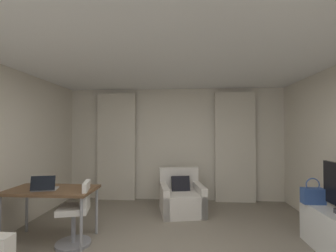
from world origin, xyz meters
TOP-DOWN VIEW (x-y plane):
  - wall_window at (0.00, 3.03)m, footprint 5.12×0.06m
  - ceiling at (0.00, 0.00)m, footprint 5.12×6.12m
  - curtain_left_panel at (-1.38, 2.90)m, footprint 0.90×0.06m
  - curtain_right_panel at (1.38, 2.90)m, footprint 0.90×0.06m
  - armchair at (0.16, 2.14)m, footprint 0.95×0.96m
  - desk at (-1.72, 0.82)m, footprint 1.25×0.65m
  - desk_chair at (-1.30, 0.74)m, footprint 0.49×0.49m
  - laptop at (-1.77, 0.73)m, footprint 0.37×0.32m
  - handbag_primary at (2.07, 1.02)m, footprint 0.30×0.14m

SIDE VIEW (x-z plane):
  - armchair at x=0.16m, z-range -0.14..0.70m
  - desk_chair at x=-1.30m, z-range -0.05..0.83m
  - handbag_primary at x=2.07m, z-range 0.50..0.86m
  - desk at x=-1.72m, z-range 0.31..1.07m
  - laptop at x=-1.77m, z-range 0.69..0.91m
  - curtain_left_panel at x=-1.38m, z-range 0.00..2.50m
  - curtain_right_panel at x=1.38m, z-range 0.00..2.50m
  - wall_window at x=0.00m, z-range 0.00..2.60m
  - ceiling at x=0.00m, z-range 2.60..2.66m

